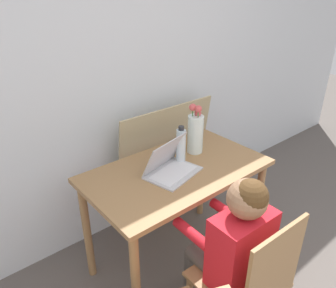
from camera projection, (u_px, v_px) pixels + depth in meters
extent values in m
cube|color=silver|center=(114.00, 70.00, 2.22)|extent=(6.40, 0.05, 2.50)
cube|color=olive|center=(177.00, 171.00, 2.01)|extent=(1.13, 0.65, 0.03)
cylinder|color=olive|center=(136.00, 287.00, 1.70)|extent=(0.05, 0.05, 0.73)
cylinder|color=olive|center=(257.00, 209.00, 2.29)|extent=(0.05, 0.05, 0.73)
cylinder|color=olive|center=(87.00, 231.00, 2.08)|extent=(0.05, 0.05, 0.73)
cylinder|color=olive|center=(202.00, 176.00, 2.66)|extent=(0.05, 0.05, 0.73)
cube|color=olive|center=(237.00, 279.00, 1.69)|extent=(0.41, 0.41, 0.02)
cube|color=olive|center=(274.00, 270.00, 1.45)|extent=(0.38, 0.03, 0.44)
cylinder|color=olive|center=(231.00, 272.00, 1.99)|extent=(0.04, 0.04, 0.40)
cube|color=red|center=(241.00, 249.00, 1.59)|extent=(0.32, 0.19, 0.40)
sphere|color=#936B4C|center=(247.00, 199.00, 1.46)|extent=(0.19, 0.19, 0.19)
sphere|color=#4C3319|center=(251.00, 196.00, 1.44)|extent=(0.16, 0.16, 0.16)
cylinder|color=#4C4742|center=(227.00, 253.00, 1.81)|extent=(0.10, 0.28, 0.09)
cylinder|color=#4C4742|center=(208.00, 266.00, 1.74)|extent=(0.10, 0.28, 0.09)
cylinder|color=#4C4742|center=(207.00, 267.00, 2.01)|extent=(0.07, 0.07, 0.42)
cylinder|color=#4C4742|center=(189.00, 279.00, 1.94)|extent=(0.07, 0.07, 0.42)
cylinder|color=red|center=(228.00, 213.00, 1.81)|extent=(0.06, 0.24, 0.06)
cylinder|color=red|center=(191.00, 233.00, 1.66)|extent=(0.06, 0.24, 0.06)
cube|color=#B2B2B7|center=(173.00, 173.00, 1.95)|extent=(0.36, 0.29, 0.01)
cube|color=silver|center=(173.00, 172.00, 1.95)|extent=(0.31, 0.22, 0.00)
cube|color=#B2B2B7|center=(165.00, 154.00, 1.94)|extent=(0.33, 0.17, 0.21)
cube|color=silver|center=(164.00, 154.00, 1.94)|extent=(0.30, 0.15, 0.18)
cylinder|color=silver|center=(195.00, 134.00, 2.15)|extent=(0.10, 0.10, 0.26)
cylinder|color=#3D7A38|center=(197.00, 129.00, 2.16)|extent=(0.01, 0.01, 0.22)
sphere|color=#CC4C4C|center=(198.00, 113.00, 2.11)|extent=(0.04, 0.04, 0.04)
cylinder|color=#3D7A38|center=(192.00, 126.00, 2.13)|extent=(0.01, 0.01, 0.26)
sphere|color=#CC4C4C|center=(193.00, 107.00, 2.07)|extent=(0.05, 0.05, 0.05)
cylinder|color=#3D7A38|center=(198.00, 128.00, 2.11)|extent=(0.01, 0.01, 0.26)
sphere|color=#CC4C4C|center=(198.00, 109.00, 2.05)|extent=(0.04, 0.04, 0.04)
cylinder|color=silver|center=(181.00, 146.00, 2.04)|extent=(0.06, 0.06, 0.22)
cylinder|color=#262628|center=(181.00, 128.00, 1.98)|extent=(0.04, 0.04, 0.02)
cube|color=tan|center=(164.00, 161.00, 2.66)|extent=(0.86, 0.15, 0.96)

